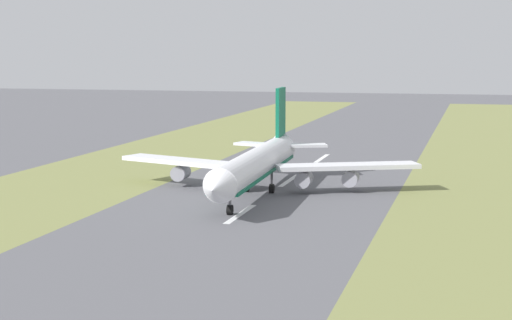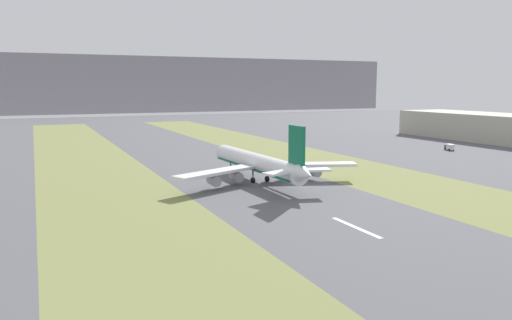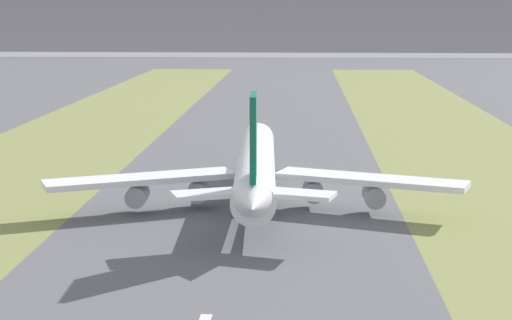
{
  "view_description": "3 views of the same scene",
  "coord_description": "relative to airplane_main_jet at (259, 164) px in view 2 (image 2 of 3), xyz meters",
  "views": [
    {
      "loc": [
        -40.08,
        166.36,
        28.78
      ],
      "look_at": [
        2.4,
        3.93,
        7.0
      ],
      "focal_mm": 60.0,
      "sensor_mm": 36.0,
      "label": 1
    },
    {
      "loc": [
        -64.1,
        -145.27,
        30.91
      ],
      "look_at": [
        2.4,
        3.93,
        7.0
      ],
      "focal_mm": 35.0,
      "sensor_mm": 36.0,
      "label": 2
    },
    {
      "loc": [
        9.48,
        -130.3,
        31.18
      ],
      "look_at": [
        2.4,
        3.93,
        7.0
      ],
      "focal_mm": 60.0,
      "sensor_mm": 36.0,
      "label": 3
    }
  ],
  "objects": [
    {
      "name": "ground_plane",
      "position": [
        -2.47,
        -2.03,
        -6.02
      ],
      "size": [
        800.0,
        800.0,
        0.0
      ],
      "primitive_type": "plane",
      "color": "#56565B"
    },
    {
      "name": "grass_median_west",
      "position": [
        -47.47,
        -2.03,
        -6.02
      ],
      "size": [
        40.0,
        600.0,
        0.01
      ],
      "primitive_type": "cube",
      "color": "olive",
      "rests_on": "ground"
    },
    {
      "name": "grass_median_east",
      "position": [
        42.53,
        -2.03,
        -6.02
      ],
      "size": [
        40.0,
        600.0,
        0.01
      ],
      "primitive_type": "cube",
      "color": "olive",
      "rests_on": "ground"
    },
    {
      "name": "centreline_dash_near",
      "position": [
        -2.47,
        -58.1,
        -6.01
      ],
      "size": [
        1.2,
        18.0,
        0.01
      ],
      "primitive_type": "cube",
      "color": "silver",
      "rests_on": "ground"
    },
    {
      "name": "centreline_dash_mid",
      "position": [
        -2.47,
        -18.1,
        -6.01
      ],
      "size": [
        1.2,
        18.0,
        0.01
      ],
      "primitive_type": "cube",
      "color": "silver",
      "rests_on": "ground"
    },
    {
      "name": "centreline_dash_far",
      "position": [
        -2.47,
        21.9,
        -6.01
      ],
      "size": [
        1.2,
        18.0,
        0.01
      ],
      "primitive_type": "cube",
      "color": "silver",
      "rests_on": "ground"
    },
    {
      "name": "airplane_main_jet",
      "position": [
        0.0,
        0.0,
        0.0
      ],
      "size": [
        64.09,
        67.16,
        20.2
      ],
      "color": "white",
      "rests_on": "ground"
    },
    {
      "name": "terminal_building",
      "position": [
        175.88,
        65.88,
        1.78
      ],
      "size": [
        36.0,
        106.87,
        15.6
      ],
      "primitive_type": "cube",
      "color": "#B2AD9E",
      "rests_on": "ground"
    },
    {
      "name": "service_truck",
      "position": [
        120.47,
        37.22,
        -4.36
      ],
      "size": [
        3.93,
        6.38,
        3.1
      ],
      "color": "#4C4C51",
      "rests_on": "ground"
    },
    {
      "name": "mountain_ridge",
      "position": [
        -2.47,
        517.97,
        27.94
      ],
      "size": [
        800.0,
        120.0,
        67.92
      ],
      "primitive_type": "cube",
      "color": "gray",
      "rests_on": "ground"
    }
  ]
}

